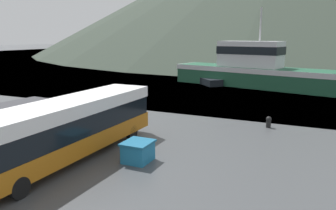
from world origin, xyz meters
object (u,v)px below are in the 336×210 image
tour_bus (69,126)px  delivery_van (24,120)px  small_boat (208,81)px  fishing_boat (263,71)px  storage_bin (138,151)px

tour_bus → delivery_van: size_ratio=1.86×
delivery_van → small_boat: (2.90, 27.69, -0.84)m
fishing_boat → small_boat: size_ratio=4.90×
fishing_boat → storage_bin: 28.22m
fishing_boat → small_boat: fishing_boat is taller
delivery_van → fishing_boat: 29.65m
tour_bus → storage_bin: bearing=19.2°
fishing_boat → storage_bin: (-1.91, -28.12, -1.53)m
delivery_van → fishing_boat: fishing_boat is taller
storage_bin → small_boat: (-5.13, 27.89, -0.10)m
delivery_van → storage_bin: size_ratio=4.23×
tour_bus → small_boat: bearing=94.5°
fishing_boat → storage_bin: bearing=9.6°
delivery_van → small_boat: 27.86m
tour_bus → storage_bin: size_ratio=7.87×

